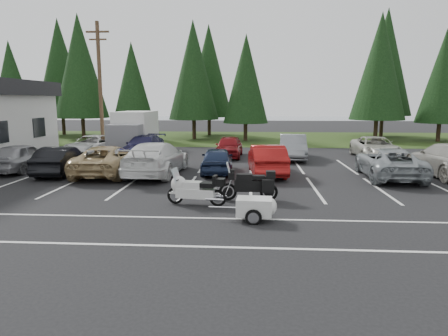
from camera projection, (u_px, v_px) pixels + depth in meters
The scene contains 31 objects.
ground at pixel (238, 193), 16.01m from camera, with size 120.00×120.00×0.00m, color black.
grass_strip at pixel (246, 138), 39.62m from camera, with size 80.00×16.00×0.01m, color #213511.
lake_water at pixel (271, 122), 69.86m from camera, with size 70.00×50.00×0.02m, color slate.
utility_pole at pixel (100, 86), 27.69m from camera, with size 1.60×0.26×9.00m.
box_truck at pixel (132, 132), 28.59m from camera, with size 2.40×5.60×2.90m, color silver, non-canonical shape.
stall_markings at pixel (240, 183), 17.98m from camera, with size 32.00×16.00×0.01m, color silver.
conifer_1 at pixel (11, 82), 37.40m from camera, with size 3.96×3.96×9.22m.
conifer_2 at pixel (80, 66), 38.33m from camera, with size 5.10×5.10×11.89m.
conifer_3 at pixel (132, 83), 36.87m from camera, with size 3.87×3.87×9.02m.
conifer_4 at pixel (193, 70), 37.78m from camera, with size 4.80×4.80×11.17m.
conifer_5 at pixel (246, 79), 36.32m from camera, with size 4.14×4.14×9.63m.
conifer_6 at pixel (380, 67), 35.85m from camera, with size 4.93×4.93×11.48m.
conifer_7 at pixel (443, 76), 35.35m from camera, with size 4.27×4.27×9.94m.
conifer_back_a at pixel (60, 67), 42.68m from camera, with size 5.28×5.28×12.30m.
conifer_back_b at pixel (209, 71), 42.20m from camera, with size 4.97×4.97×11.58m.
conifer_back_c at pixel (386, 62), 40.22m from camera, with size 5.50×5.50×12.81m.
car_near_0 at pixel (22, 157), 21.06m from camera, with size 1.75×4.36×1.48m, color #9C9CA0.
car_near_1 at pixel (61, 160), 20.15m from camera, with size 1.50×4.29×1.41m, color black.
car_near_2 at pixel (108, 160), 19.99m from camera, with size 2.44×5.29×1.47m, color tan.
car_near_3 at pixel (156, 159), 19.91m from camera, with size 2.32×5.70×1.65m, color silver.
car_near_4 at pixel (217, 160), 20.44m from camera, with size 1.60×3.97×1.35m, color #1A2542.
car_near_5 at pixel (267, 159), 20.05m from camera, with size 1.61×4.61×1.52m, color maroon.
car_near_6 at pixel (389, 163), 19.13m from camera, with size 2.41×5.23×1.45m, color gray.
car_far_0 at pixel (92, 146), 26.87m from camera, with size 2.29×4.98×1.38m, color silver.
car_far_1 at pixel (144, 147), 26.09m from camera, with size 2.00×4.93×1.43m, color #1A183D.
car_far_2 at pixel (229, 147), 26.24m from camera, with size 1.64×4.09×1.39m, color maroon.
car_far_3 at pixel (293, 147), 25.35m from camera, with size 1.63×4.67×1.54m, color slate.
car_far_4 at pixel (375, 148), 25.57m from camera, with size 2.32×5.04×1.40m, color #B8B6A9.
touring_motorcycle at pixel (196, 187), 14.10m from camera, with size 2.41×0.74×1.33m, color silver, non-canonical shape.
cargo_trailer at pixel (254, 209), 12.33m from camera, with size 1.57×0.88×0.73m, color silver, non-canonical shape.
adventure_motorcycle at pixel (248, 181), 14.72m from camera, with size 2.41×0.84×1.47m, color black, non-canonical shape.
Camera 1 is at (0.46, -15.62, 3.68)m, focal length 32.00 mm.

